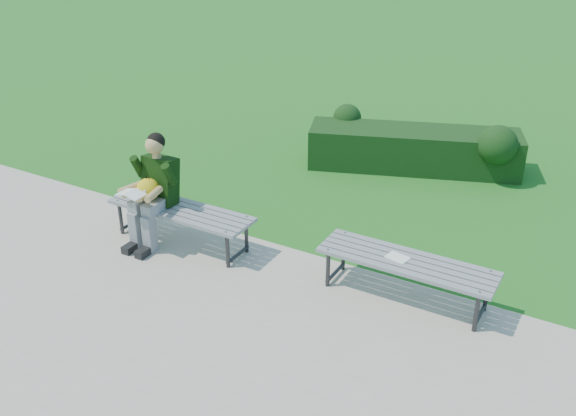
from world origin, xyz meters
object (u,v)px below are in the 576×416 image
object	(u,v)px
hedge	(418,147)
paper_sheet	(398,257)
bench_right	(406,265)
seated_boy	(153,187)
bench_left	(181,213)

from	to	relation	value
hedge	paper_sheet	bearing A→B (deg)	-74.24
hedge	bench_right	xyz separation A→B (m)	(1.05, -3.35, 0.07)
hedge	bench_right	distance (m)	3.51
seated_boy	paper_sheet	bearing A→B (deg)	6.10
bench_left	bench_right	distance (m)	2.70
paper_sheet	bench_left	bearing A→B (deg)	-175.35
bench_left	paper_sheet	distance (m)	2.60
bench_right	bench_left	bearing A→B (deg)	-175.52
bench_right	seated_boy	size ratio (longest dim) A/B	1.37
bench_left	hedge	bearing A→B (deg)	65.26
bench_left	bench_right	bearing A→B (deg)	4.48
bench_left	seated_boy	bearing A→B (deg)	-161.95
bench_left	bench_right	size ratio (longest dim) A/B	1.00
bench_right	seated_boy	distance (m)	3.02
hedge	paper_sheet	world-z (taller)	hedge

